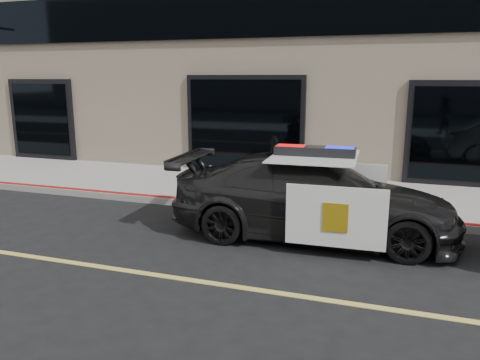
% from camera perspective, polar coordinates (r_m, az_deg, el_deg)
% --- Properties ---
extents(ground, '(120.00, 120.00, 0.00)m').
position_cam_1_polar(ground, '(7.02, -9.45, -11.49)').
color(ground, black).
rests_on(ground, ground).
extents(sidewalk_n, '(60.00, 3.50, 0.15)m').
position_cam_1_polar(sidewalk_n, '(11.64, 2.65, -1.20)').
color(sidewalk_n, gray).
rests_on(sidewalk_n, ground).
extents(police_car, '(2.51, 5.17, 1.64)m').
position_cam_1_polar(police_car, '(8.44, 8.94, -2.02)').
color(police_car, black).
rests_on(police_car, ground).
extents(fire_hydrant, '(0.32, 0.45, 0.71)m').
position_cam_1_polar(fire_hydrant, '(10.63, -3.62, -0.28)').
color(fire_hydrant, '#F9EEC7').
rests_on(fire_hydrant, sidewalk_n).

